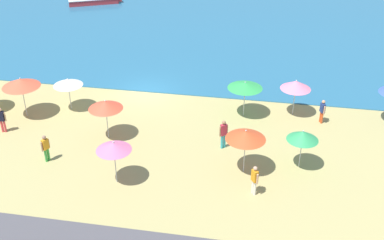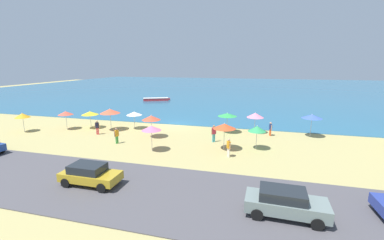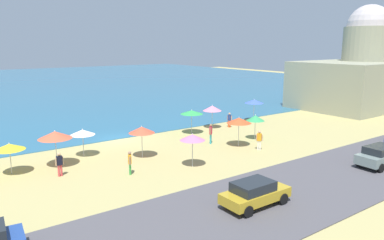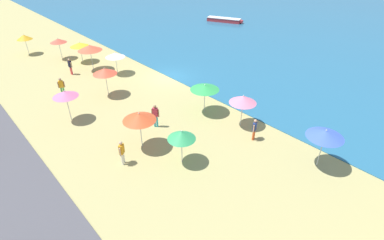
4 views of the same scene
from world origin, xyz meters
The scene contains 21 objects.
ground_plane centered at (0.00, 0.00, 0.00)m, with size 160.00×160.00×0.00m, color tan.
sea centered at (0.00, 55.00, 0.03)m, with size 150.00×110.00×0.05m, color #276386.
coastal_road centered at (0.00, -18.00, 0.03)m, with size 80.00×8.00×0.06m, color #4C4A4E.
beach_umbrella_0 centered at (-6.87, -4.73, 2.40)m, with size 2.42×2.42×2.75m.
beach_umbrella_1 centered at (1.17, -10.59, 2.23)m, with size 1.84×1.84×2.53m.
beach_umbrella_2 centered at (10.38, -1.51, 2.16)m, with size 1.97×1.97×2.51m.
beach_umbrella_3 centered at (16.52, -1.58, 2.35)m, with size 2.17×2.17×2.64m.
beach_umbrella_4 centered at (-0.70, -6.39, 2.25)m, with size 2.05×2.05×2.57m.
beach_umbrella_5 centered at (10.69, -7.54, 2.04)m, with size 1.72×1.72×2.38m.
beach_umbrella_7 centered at (-9.90, -4.51, 1.97)m, with size 2.08×2.08×2.26m.
beach_umbrella_8 centered at (7.70, -8.49, 2.34)m, with size 2.15×2.15×2.65m.
beach_umbrella_9 centered at (-4.35, -3.34, 1.98)m, with size 1.95×1.95×2.26m.
beach_umbrella_10 centered at (7.18, -2.20, 2.19)m, with size 2.25×2.25×2.44m.
bather_0 centered at (-3.28, -9.38, 0.92)m, with size 0.35×0.53×1.65m.
bather_1 centered at (-7.30, -6.89, 0.94)m, with size 0.57×0.26×1.67m.
bather_2 centered at (8.37, -10.33, 0.95)m, with size 0.39×0.48×1.69m.
bather_3 centered at (12.15, -2.28, 0.90)m, with size 0.34×0.53×1.61m.
bather_4 centered at (6.32, -6.32, 1.02)m, with size 0.46×0.40×1.82m.
parked_car_1 centered at (12.40, -18.67, 0.86)m, with size 4.32×1.95×1.53m.
parked_car_2 centered at (-0.07, -18.15, 0.82)m, with size 4.02×1.84×1.43m.
harbor_fortress centered at (35.29, -2.77, 4.94)m, with size 13.96×11.72×14.22m.
Camera 3 is at (-14.28, -31.80, 8.90)m, focal length 35.00 mm.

